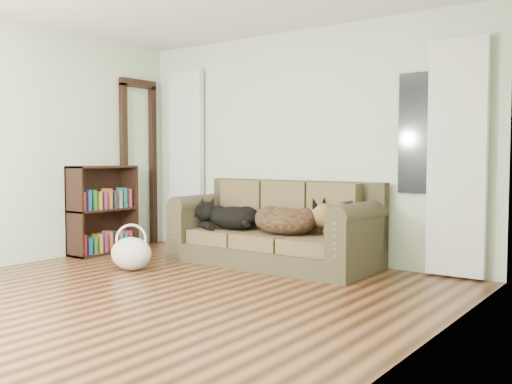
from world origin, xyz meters
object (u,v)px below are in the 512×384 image
Objects in this scene: dog_black_lab at (231,218)px; dog_shepherd at (289,221)px; bookshelf at (103,212)px; tote_bag at (131,255)px; sofa at (272,223)px.

dog_shepherd reaches higher than dog_black_lab.
bookshelf is at bearing -155.84° from dog_black_lab.
tote_bag is at bearing -108.78° from dog_black_lab.
dog_black_lab is at bearing -3.16° from dog_shepherd.
dog_black_lab reaches higher than tote_bag.
dog_shepherd is 1.67m from tote_bag.
sofa reaches higher than dog_black_lab.
sofa is at bearing 8.77° from dog_black_lab.
dog_black_lab is at bearing -175.29° from sofa.
dog_black_lab is 1.63m from bookshelf.
sofa is 0.24m from dog_shepherd.
sofa is 0.54m from dog_black_lab.
dog_black_lab is 0.78m from dog_shepherd.
tote_bag is 0.44× the size of bookshelf.
sofa is 3.56× the size of dog_black_lab.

